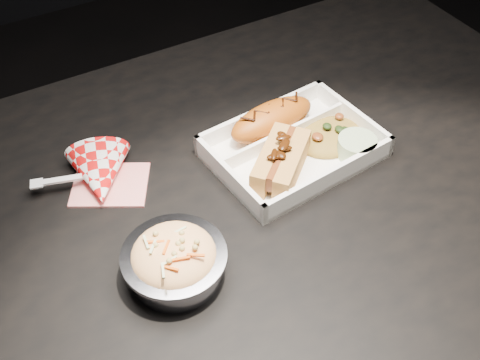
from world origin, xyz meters
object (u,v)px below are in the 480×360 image
fried_pastry (272,119)px  foil_coleslaw_cup (174,260)px  hotdog (281,160)px  napkin_fork (100,176)px  dining_table (255,225)px  food_tray (293,149)px

fried_pastry → foil_coleslaw_cup: foil_coleslaw_cup is taller
fried_pastry → foil_coleslaw_cup: size_ratio=1.13×
hotdog → napkin_fork: (-0.24, 0.12, -0.02)m
dining_table → napkin_fork: 0.25m
fried_pastry → napkin_fork: (-0.28, 0.03, -0.02)m
hotdog → napkin_fork: bearing=113.0°
food_tray → fried_pastry: size_ratio=1.74×
foil_coleslaw_cup → napkin_fork: size_ratio=0.76×
dining_table → foil_coleslaw_cup: 0.23m
dining_table → food_tray: (0.09, 0.03, 0.10)m
fried_pastry → hotdog: hotdog is taller
foil_coleslaw_cup → hotdog: bearing=21.8°
hotdog → foil_coleslaw_cup: 0.23m
food_tray → hotdog: (-0.04, -0.03, 0.02)m
hotdog → foil_coleslaw_cup: size_ratio=0.98×
food_tray → foil_coleslaw_cup: foil_coleslaw_cup is taller
dining_table → foil_coleslaw_cup: size_ratio=8.90×
foil_coleslaw_cup → napkin_fork: 0.21m
food_tray → fried_pastry: 0.06m
food_tray → napkin_fork: size_ratio=1.50×
food_tray → foil_coleslaw_cup: size_ratio=1.97×
food_tray → hotdog: 0.06m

